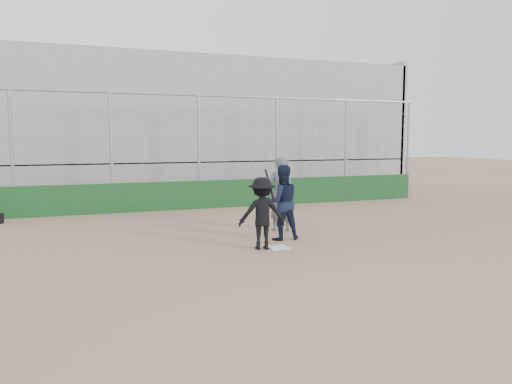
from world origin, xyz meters
name	(u,v)px	position (x,y,z in m)	size (l,w,h in m)	color
ground	(278,248)	(0.00, 0.00, 0.00)	(90.00, 90.00, 0.00)	brown
home_plate	(278,247)	(0.00, 0.00, 0.01)	(0.44, 0.44, 0.02)	white
backstop	(199,182)	(0.00, 7.00, 0.96)	(18.10, 0.25, 4.04)	#133D1A
bleachers	(170,129)	(0.00, 11.95, 2.92)	(20.25, 6.70, 6.98)	gray
batter_at_plate	(262,213)	(-0.37, 0.07, 0.82)	(1.16, 0.85, 1.79)	black
catcher_crouched	(282,215)	(0.45, 0.81, 0.62)	(0.91, 0.71, 1.24)	black
umpire	(281,198)	(0.94, 1.96, 0.90)	(0.73, 0.48, 1.80)	#4B535F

